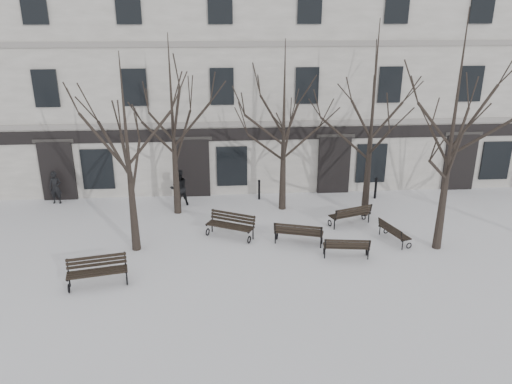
{
  "coord_description": "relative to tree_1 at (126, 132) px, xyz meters",
  "views": [
    {
      "loc": [
        -2.14,
        -15.57,
        8.82
      ],
      "look_at": [
        -0.77,
        3.0,
        1.94
      ],
      "focal_mm": 35.0,
      "sensor_mm": 36.0,
      "label": 1
    }
  ],
  "objects": [
    {
      "name": "pedestrian_b",
      "position": [
        1.37,
        4.51,
        -4.67
      ],
      "size": [
        1.08,
        1.0,
        1.79
      ],
      "primitive_type": "imported",
      "rotation": [
        0.0,
        0.0,
        3.61
      ],
      "color": "black",
      "rests_on": "ground"
    },
    {
      "name": "bench_3",
      "position": [
        3.7,
        0.87,
        -4.13
      ],
      "size": [
        2.05,
        1.51,
        0.99
      ],
      "rotation": [
        0.0,
        0.0,
        -0.47
      ],
      "color": "black",
      "rests_on": "ground"
    },
    {
      "name": "bench_4",
      "position": [
        8.87,
        1.66,
        -4.17
      ],
      "size": [
        1.94,
        1.23,
        0.93
      ],
      "rotation": [
        0.0,
        0.0,
        3.48
      ],
      "color": "black",
      "rests_on": "ground"
    },
    {
      "name": "bench_0",
      "position": [
        -0.89,
        -2.59,
        -4.13
      ],
      "size": [
        2.06,
        1.09,
        0.99
      ],
      "rotation": [
        0.0,
        0.0,
        0.2
      ],
      "color": "black",
      "rests_on": "ground"
    },
    {
      "name": "bollard_a",
      "position": [
        5.19,
        5.05,
        -4.13
      ],
      "size": [
        0.13,
        0.13,
        1.01
      ],
      "color": "black",
      "rests_on": "ground"
    },
    {
      "name": "bollard_b",
      "position": [
        10.91,
        4.75,
        -4.1
      ],
      "size": [
        0.14,
        0.14,
        1.08
      ],
      "color": "black",
      "rests_on": "ground"
    },
    {
      "name": "bench_1",
      "position": [
        7.96,
        -1.29,
        -4.21
      ],
      "size": [
        1.76,
        0.83,
        0.86
      ],
      "rotation": [
        0.0,
        0.0,
        3.01
      ],
      "color": "black",
      "rests_on": "ground"
    },
    {
      "name": "tree_1",
      "position": [
        0.0,
        0.0,
        0.0
      ],
      "size": [
        5.23,
        5.23,
        7.48
      ],
      "color": "black",
      "rests_on": "ground"
    },
    {
      "name": "tree_6",
      "position": [
        9.81,
        2.74,
        0.62
      ],
      "size": [
        5.93,
        5.93,
        8.47
      ],
      "color": "black",
      "rests_on": "ground"
    },
    {
      "name": "tree_2",
      "position": [
        11.71,
        -0.74,
        0.88
      ],
      "size": [
        6.21,
        6.21,
        8.88
      ],
      "color": "black",
      "rests_on": "ground"
    },
    {
      "name": "tree_5",
      "position": [
        6.17,
        3.76,
        0.11
      ],
      "size": [
        5.35,
        5.35,
        7.64
      ],
      "color": "black",
      "rests_on": "ground"
    },
    {
      "name": "building",
      "position": [
        5.5,
        10.79,
        0.84
      ],
      "size": [
        40.4,
        10.2,
        11.4
      ],
      "color": "silver",
      "rests_on": "ground"
    },
    {
      "name": "tree_4",
      "position": [
        1.33,
        3.62,
        0.27
      ],
      "size": [
        5.53,
        5.53,
        7.9
      ],
      "color": "black",
      "rests_on": "ground"
    },
    {
      "name": "pedestrian_a",
      "position": [
        -4.54,
        5.25,
        -4.67
      ],
      "size": [
        0.59,
        0.4,
        1.59
      ],
      "primitive_type": "imported",
      "rotation": [
        0.0,
        0.0,
        -0.03
      ],
      "color": "black",
      "rests_on": "ground"
    },
    {
      "name": "bench_2",
      "position": [
        6.35,
        -0.04,
        -4.15
      ],
      "size": [
        2.01,
        1.21,
        0.96
      ],
      "rotation": [
        0.0,
        0.0,
        2.85
      ],
      "color": "black",
      "rests_on": "ground"
    },
    {
      "name": "bench_5",
      "position": [
        10.17,
        -0.08,
        -4.24
      ],
      "size": [
        1.01,
        1.66,
        0.8
      ],
      "rotation": [
        0.0,
        0.0,
        1.87
      ],
      "color": "black",
      "rests_on": "ground"
    },
    {
      "name": "ground",
      "position": [
        5.5,
        -2.17,
        -4.67
      ],
      "size": [
        100.0,
        100.0,
        0.0
      ],
      "primitive_type": "plane",
      "color": "white",
      "rests_on": "ground"
    }
  ]
}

